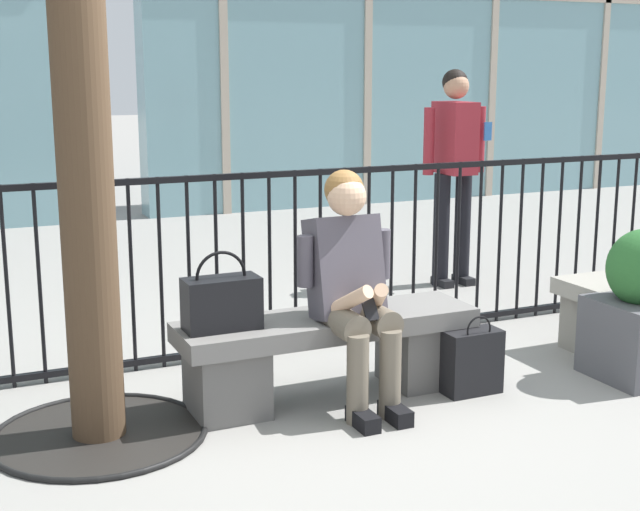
% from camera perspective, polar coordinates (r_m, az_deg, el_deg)
% --- Properties ---
extents(ground_plane, '(60.00, 60.00, 0.00)m').
position_cam_1_polar(ground_plane, '(4.77, 0.50, -9.08)').
color(ground_plane, gray).
extents(stone_bench, '(1.60, 0.44, 0.45)m').
position_cam_1_polar(stone_bench, '(4.68, 0.51, -5.98)').
color(stone_bench, slate).
rests_on(stone_bench, ground).
extents(seated_person_with_phone, '(0.52, 0.66, 1.21)m').
position_cam_1_polar(seated_person_with_phone, '(4.49, 2.08, -1.71)').
color(seated_person_with_phone, '#6B6051').
rests_on(seated_person_with_phone, ground).
extents(handbag_on_bench, '(0.37, 0.18, 0.39)m').
position_cam_1_polar(handbag_on_bench, '(4.38, -6.35, -2.99)').
color(handbag_on_bench, black).
rests_on(handbag_on_bench, stone_bench).
extents(shopping_bag, '(0.31, 0.17, 0.44)m').
position_cam_1_polar(shopping_bag, '(4.84, 9.72, -6.70)').
color(shopping_bag, black).
rests_on(shopping_bag, ground).
extents(bystander_at_railing, '(0.55, 0.39, 1.71)m').
position_cam_1_polar(bystander_at_railing, '(7.11, 8.62, 6.07)').
color(bystander_at_railing, black).
rests_on(bystander_at_railing, ground).
extents(plaza_railing, '(7.39, 0.04, 1.12)m').
position_cam_1_polar(plaza_railing, '(5.35, -3.25, -0.45)').
color(plaza_railing, black).
rests_on(plaza_railing, ground).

